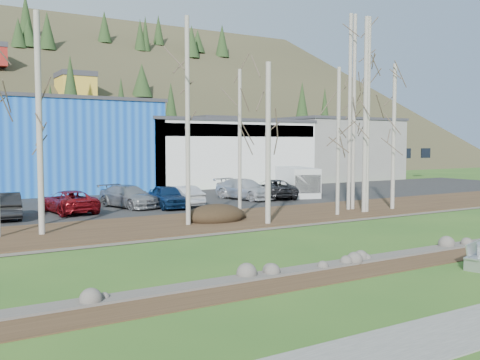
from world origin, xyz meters
TOP-DOWN VIEW (x-y plane):
  - ground at (0.00, 0.00)m, footprint 200.00×200.00m
  - dirt_strip at (0.00, 2.10)m, footprint 80.00×1.80m
  - near_bank_rocks at (0.00, 3.10)m, footprint 80.00×0.80m
  - river at (0.00, 7.20)m, footprint 80.00×8.00m
  - far_bank_rocks at (0.00, 11.30)m, footprint 80.00×0.80m
  - far_bank at (0.00, 14.50)m, footprint 80.00×7.00m
  - parking_lot at (0.00, 25.00)m, footprint 80.00×14.00m
  - building_blue at (-6.00, 39.00)m, footprint 20.40×12.24m
  - building_white at (12.00, 38.98)m, footprint 18.36×12.24m
  - building_grey at (28.00, 39.00)m, footprint 14.28×12.24m
  - hillside at (0.00, 84.00)m, footprint 160.00×72.00m
  - bench_intact at (1.88, 0.27)m, footprint 1.89×1.02m
  - dirt_mound at (-1.10, 14.28)m, footprint 3.38×2.39m
  - birch_2 at (-10.16, 14.64)m, footprint 0.28×0.28m
  - birch_3 at (-3.04, 13.71)m, footprint 0.24×0.24m
  - birch_4 at (0.79, 11.97)m, footprint 0.28×0.28m
  - birch_5 at (0.72, 14.74)m, footprint 0.20×0.20m
  - birch_6 at (6.28, 12.69)m, footprint 0.22×0.22m
  - birch_7 at (8.71, 12.80)m, footprint 0.28×0.28m
  - birch_8 at (11.22, 13.00)m, footprint 0.25×0.25m
  - birch_9 at (8.53, 14.19)m, footprint 0.23×0.23m
  - birch_10 at (8.88, 14.19)m, footprint 0.23×0.23m
  - birch_11 at (8.52, 12.80)m, footprint 0.28×0.28m
  - car_1 at (-10.91, 21.08)m, footprint 1.99×4.68m
  - car_2 at (-7.21, 21.79)m, footprint 2.80×5.19m
  - car_3 at (-3.14, 22.57)m, footprint 3.30×5.40m
  - car_4 at (-1.00, 21.07)m, footprint 2.19×4.55m
  - car_5 at (0.21, 21.52)m, footprint 1.61×4.23m
  - car_6 at (8.40, 22.49)m, footprint 3.68×5.65m
  - car_7 at (6.13, 22.93)m, footprint 3.24×5.65m
  - van_white at (11.04, 22.79)m, footprint 3.74×5.63m

SIDE VIEW (x-z plane):
  - ground at x=0.00m, z-range 0.00..0.00m
  - near_bank_rocks at x=0.00m, z-range -0.25..0.25m
  - river at x=0.00m, z-range -0.45..0.45m
  - far_bank_rocks at x=0.00m, z-range -0.23..0.23m
  - dirt_strip at x=0.00m, z-range 0.00..0.03m
  - parking_lot at x=0.00m, z-range 0.00..0.14m
  - far_bank at x=0.00m, z-range 0.00..0.15m
  - bench_intact at x=1.88m, z-range 0.00..0.91m
  - dirt_mound at x=-1.10m, z-range 0.15..0.81m
  - car_5 at x=0.21m, z-range 0.14..1.52m
  - car_2 at x=-7.21m, z-range 0.14..1.52m
  - car_6 at x=8.40m, z-range 0.14..1.59m
  - car_3 at x=-3.14m, z-range 0.14..1.60m
  - car_4 at x=-1.00m, z-range 0.14..1.64m
  - car_1 at x=-10.91m, z-range 0.14..1.64m
  - car_7 at x=6.13m, z-range 0.14..1.68m
  - van_white at x=11.04m, z-range 0.14..2.42m
  - building_white at x=12.00m, z-range 0.01..6.81m
  - building_grey at x=28.00m, z-range 0.01..7.31m
  - building_blue at x=-6.00m, z-range 0.01..8.31m
  - birch_5 at x=0.72m, z-range 0.15..8.56m
  - birch_4 at x=0.79m, z-range 0.15..8.62m
  - birch_6 at x=6.28m, z-range 0.15..8.84m
  - birch_8 at x=11.22m, z-range 0.15..9.44m
  - birch_2 at x=-10.16m, z-range 0.15..10.43m
  - birch_3 at x=-3.04m, z-range 0.15..10.87m
  - birch_7 at x=8.71m, z-range 0.15..12.03m
  - birch_11 at x=8.52m, z-range 0.15..12.03m
  - birch_9 at x=8.53m, z-range 0.15..12.49m
  - birch_10 at x=8.88m, z-range 0.15..12.49m
  - hillside at x=0.00m, z-range 0.00..35.00m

